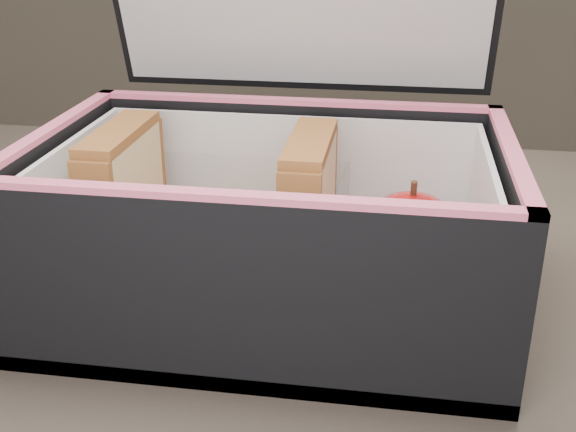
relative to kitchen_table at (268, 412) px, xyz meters
name	(u,v)px	position (x,y,z in m)	size (l,w,h in m)	color
kitchen_table	(268,412)	(0.00, 0.00, 0.00)	(1.20, 0.80, 0.75)	#51443D
lunch_bag	(272,213)	(0.00, 0.01, 0.16)	(0.31, 0.27, 0.31)	black
plastic_tub	(216,233)	(-0.04, 0.01, 0.14)	(0.18, 0.13, 0.07)	white
sandwich_left	(125,201)	(-0.10, 0.01, 0.16)	(0.03, 0.10, 0.11)	beige
sandwich_right	(309,213)	(0.03, 0.01, 0.16)	(0.03, 0.10, 0.11)	beige
carrot_sticks	(221,253)	(-0.03, 0.01, 0.13)	(0.04, 0.14, 0.03)	#D03C05
paper_napkin	(402,283)	(0.09, 0.02, 0.11)	(0.08, 0.08, 0.01)	white
red_apple	(410,239)	(0.10, 0.01, 0.15)	(0.07, 0.07, 0.07)	maroon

